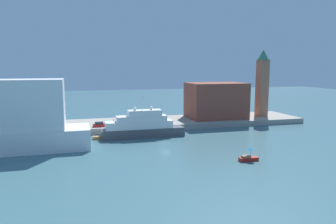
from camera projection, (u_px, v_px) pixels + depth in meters
ground at (165, 144)px, 83.42m from camera, size 400.00×400.00×0.00m
quay_dock at (145, 123)px, 107.87m from camera, size 110.00×19.53×1.78m
large_yacht at (142, 126)px, 90.95m from camera, size 23.50×4.77×11.71m
small_motorboat at (249, 156)px, 67.88m from camera, size 4.14×1.74×2.98m
work_barge at (105, 137)px, 89.03m from camera, size 6.39×1.69×0.79m
harbor_building at (216, 100)px, 113.67m from camera, size 19.62×13.65×12.45m
bell_tower at (262, 81)px, 116.52m from camera, size 4.53×4.53×24.12m
parked_car at (100, 125)px, 97.21m from camera, size 4.20×1.66×1.45m
person_figure at (114, 122)px, 100.42m from camera, size 0.36×0.36×1.76m
mooring_bollard at (160, 123)px, 100.65m from camera, size 0.50×0.50×0.84m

